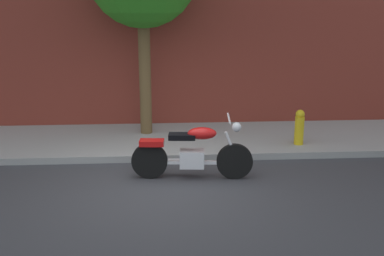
% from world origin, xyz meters
% --- Properties ---
extents(ground_plane, '(60.00, 60.00, 0.00)m').
position_xyz_m(ground_plane, '(0.00, 0.00, 0.00)').
color(ground_plane, '#38383D').
extents(sidewalk, '(18.73, 2.56, 0.14)m').
position_xyz_m(sidewalk, '(0.00, 2.58, 0.07)').
color(sidewalk, '#979797').
rests_on(sidewalk, ground).
extents(motorcycle, '(2.21, 0.70, 1.16)m').
position_xyz_m(motorcycle, '(0.59, 0.39, 0.48)').
color(motorcycle, black).
rests_on(motorcycle, ground).
extents(fire_hydrant, '(0.20, 0.20, 0.91)m').
position_xyz_m(fire_hydrant, '(3.00, 1.88, 0.46)').
color(fire_hydrant, gold).
rests_on(fire_hydrant, ground).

